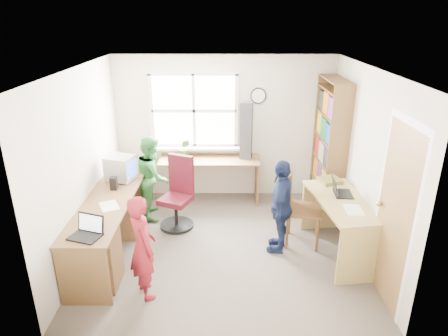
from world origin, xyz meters
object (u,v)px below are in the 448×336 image
object	(u,v)px
bookshelf	(329,149)
laptop_right	(340,191)
cd_tower	(246,131)
person_navy	(281,206)
swivel_chair	(178,197)
laptop_left	(87,231)
crt_monitor	(121,168)
person_red	(143,247)
wooden_chair	(298,204)
person_green	(153,177)
l_desk	(122,226)
right_desk	(341,215)
potted_plant	(185,148)

from	to	relation	value
bookshelf	laptop_right	size ratio (longest dim) A/B	6.43
cd_tower	person_navy	xyz separation A→B (m)	(0.39, -1.55, -0.58)
swivel_chair	laptop_left	size ratio (longest dim) A/B	2.75
crt_monitor	laptop_right	bearing A→B (deg)	6.58
person_red	wooden_chair	bearing A→B (deg)	-87.88
swivel_chair	person_green	distance (m)	0.57
person_green	person_navy	distance (m)	2.10
swivel_chair	laptop_left	world-z (taller)	swivel_chair
l_desk	bookshelf	xyz separation A→B (m)	(2.96, 1.47, 0.55)
person_red	person_green	world-z (taller)	person_green
wooden_chair	bookshelf	bearing A→B (deg)	71.91
person_green	person_navy	bearing A→B (deg)	-126.23
right_desk	laptop_right	world-z (taller)	laptop_right
l_desk	person_navy	distance (m)	2.07
cd_tower	person_green	world-z (taller)	cd_tower
laptop_left	person_red	world-z (taller)	person_red
laptop_right	person_green	distance (m)	2.78
l_desk	laptop_right	xyz separation A→B (m)	(2.82, 0.28, 0.38)
swivel_chair	wooden_chair	size ratio (longest dim) A/B	1.01
wooden_chair	potted_plant	size ratio (longest dim) A/B	3.35
wooden_chair	person_navy	world-z (taller)	person_navy
person_navy	wooden_chair	bearing A→B (deg)	139.71
bookshelf	wooden_chair	bearing A→B (deg)	-120.57
l_desk	laptop_left	distance (m)	0.81
bookshelf	potted_plant	xyz separation A→B (m)	(-2.31, 0.31, -0.09)
laptop_left	person_green	xyz separation A→B (m)	(0.37, 1.90, -0.16)
crt_monitor	bookshelf	bearing A→B (deg)	28.55
bookshelf	person_navy	distance (m)	1.60
cd_tower	person_green	bearing A→B (deg)	-148.36
bookshelf	laptop_left	xyz separation A→B (m)	(-3.13, -2.18, -0.20)
wooden_chair	person_green	distance (m)	2.26
potted_plant	person_navy	distance (m)	2.13
laptop_left	wooden_chair	bearing A→B (deg)	42.41
potted_plant	bookshelf	bearing A→B (deg)	-7.59
right_desk	swivel_chair	size ratio (longest dim) A/B	1.32
potted_plant	person_red	bearing A→B (deg)	-95.23
right_desk	person_green	xyz separation A→B (m)	(-2.62, 1.08, 0.08)
l_desk	person_navy	world-z (taller)	person_navy
bookshelf	person_navy	xyz separation A→B (m)	(-0.90, -1.27, -0.36)
person_red	person_green	xyz separation A→B (m)	(-0.22, 1.93, 0.03)
person_red	person_navy	size ratio (longest dim) A/B	0.95
laptop_left	cd_tower	size ratio (longest dim) A/B	0.42
crt_monitor	right_desk	bearing A→B (deg)	3.46
laptop_right	l_desk	bearing A→B (deg)	100.22
wooden_chair	potted_plant	world-z (taller)	potted_plant
right_desk	person_green	bearing A→B (deg)	149.89
right_desk	bookshelf	bearing A→B (deg)	76.74
wooden_chair	person_green	xyz separation A→B (m)	(-2.11, 0.80, 0.07)
cd_tower	potted_plant	distance (m)	1.06
laptop_right	potted_plant	bearing A→B (deg)	60.00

